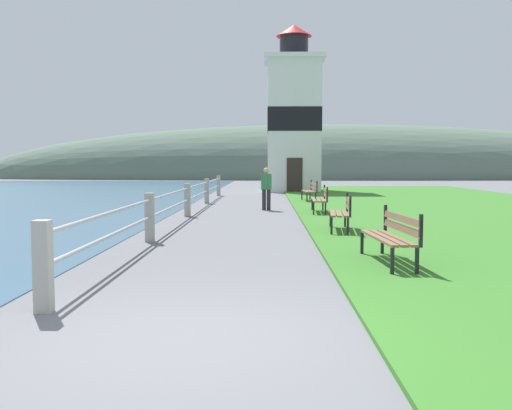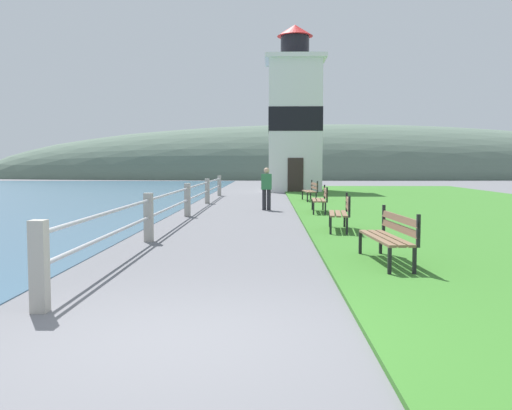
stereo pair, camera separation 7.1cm
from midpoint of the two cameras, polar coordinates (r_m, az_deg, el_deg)
ground_plane at (r=5.61m, az=-7.59°, el=-13.29°), size 160.00×160.00×0.00m
grass_verge at (r=20.89m, az=20.78°, el=-0.63°), size 12.00×43.01×0.06m
seawall_railing at (r=18.18m, az=-6.77°, el=0.79°), size 0.18×23.55×1.05m
park_bench_near at (r=9.55m, az=13.50°, el=-2.80°), size 0.60×1.97×0.94m
park_bench_midway at (r=13.93m, az=8.72°, el=-0.59°), size 0.63×1.67×0.94m
park_bench_far at (r=19.01m, az=6.65°, el=0.71°), size 0.57×1.94×0.94m
park_bench_by_lighthouse at (r=24.89m, az=5.62°, el=1.53°), size 0.58×1.75×0.94m
lighthouse at (r=34.44m, az=3.94°, el=8.66°), size 3.54×3.54×9.85m
person_strolling at (r=20.46m, az=1.16°, el=1.79°), size 0.38×0.21×1.53m
distant_hillside at (r=64.38m, az=7.69°, el=2.65°), size 80.00×16.00×12.00m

